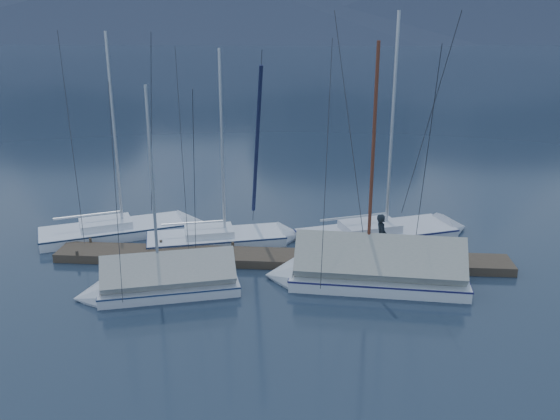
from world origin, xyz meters
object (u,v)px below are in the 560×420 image
object	(u,v)px
sailboat_open_mid	(236,239)
sailboat_open_right	(397,234)
sailboat_covered_near	(363,272)
sailboat_open_left	(135,229)
person	(381,237)
sailboat_covered_far	(156,284)

from	to	relation	value
sailboat_open_mid	sailboat_open_right	world-z (taller)	sailboat_open_right
sailboat_open_mid	sailboat_open_right	distance (m)	7.10
sailboat_covered_near	sailboat_open_right	bearing A→B (deg)	69.89
sailboat_open_left	sailboat_open_mid	distance (m)	4.79
sailboat_open_right	sailboat_covered_near	size ratio (longest dim) A/B	1.10
sailboat_open_right	sailboat_open_left	bearing A→B (deg)	-178.42
sailboat_covered_near	person	world-z (taller)	sailboat_covered_near
sailboat_open_right	person	distance (m)	3.58
sailboat_open_mid	sailboat_open_left	bearing A→B (deg)	170.67
person	sailboat_open_left	bearing A→B (deg)	72.25
sailboat_open_left	sailboat_covered_far	bearing A→B (deg)	-65.86
sailboat_open_left	sailboat_covered_far	xyz separation A→B (m)	(2.67, -5.96, 0.22)
sailboat_open_mid	sailboat_covered_far	bearing A→B (deg)	-111.69
sailboat_covered_near	sailboat_covered_far	distance (m)	7.43
sailboat_open_mid	sailboat_covered_near	distance (m)	6.46
sailboat_open_mid	sailboat_open_right	xyz separation A→B (m)	(7.02, 1.10, 0.03)
sailboat_open_mid	sailboat_open_right	bearing A→B (deg)	8.92
sailboat_open_left	sailboat_open_right	size ratio (longest dim) A/B	0.92
sailboat_open_right	sailboat_covered_near	bearing A→B (deg)	-110.11
person	sailboat_covered_near	bearing A→B (deg)	152.38
sailboat_covered_near	sailboat_covered_far	bearing A→B (deg)	-169.10
sailboat_open_right	sailboat_covered_far	size ratio (longest dim) A/B	1.31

